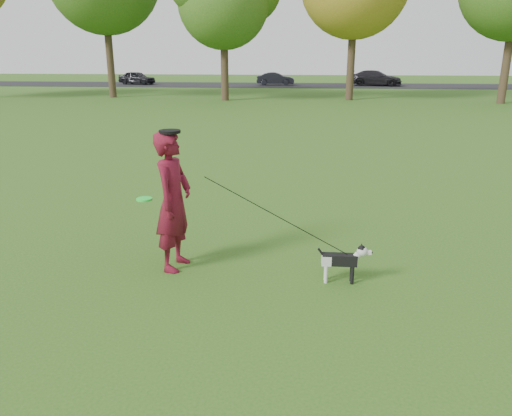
# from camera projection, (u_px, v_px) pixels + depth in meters

# --- Properties ---
(ground) EXTENTS (120.00, 120.00, 0.00)m
(ground) POSITION_uv_depth(u_px,v_px,m) (242.00, 263.00, 7.69)
(ground) COLOR #285116
(ground) RESTS_ON ground
(road) EXTENTS (120.00, 7.00, 0.02)m
(road) POSITION_uv_depth(u_px,v_px,m) (291.00, 85.00, 45.66)
(road) COLOR black
(road) RESTS_ON ground
(man) EXTENTS (0.62, 0.83, 2.06)m
(man) POSITION_uv_depth(u_px,v_px,m) (173.00, 201.00, 7.24)
(man) COLOR #520B1D
(man) RESTS_ON ground
(dog) EXTENTS (0.76, 0.15, 0.58)m
(dog) POSITION_uv_depth(u_px,v_px,m) (344.00, 259.00, 6.95)
(dog) COLOR black
(dog) RESTS_ON ground
(car_left) EXTENTS (3.74, 2.33, 1.19)m
(car_left) POSITION_uv_depth(u_px,v_px,m) (137.00, 78.00, 46.67)
(car_left) COLOR black
(car_left) RESTS_ON road
(car_mid) EXTENTS (3.43, 1.22, 1.13)m
(car_mid) POSITION_uv_depth(u_px,v_px,m) (276.00, 79.00, 45.61)
(car_mid) COLOR black
(car_mid) RESTS_ON road
(car_right) EXTENTS (4.90, 2.78, 1.34)m
(car_right) POSITION_uv_depth(u_px,v_px,m) (376.00, 78.00, 44.83)
(car_right) COLOR black
(car_right) RESTS_ON road
(man_held_items) EXTENTS (3.09, 0.47, 1.68)m
(man_held_items) POSITION_uv_depth(u_px,v_px,m) (277.00, 216.00, 6.97)
(man_held_items) COLOR #20FF3A
(man_held_items) RESTS_ON ground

